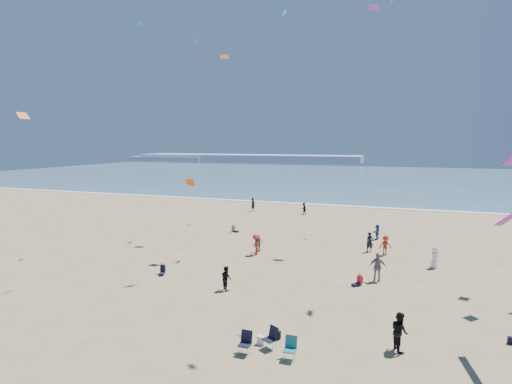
% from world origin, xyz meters
% --- Properties ---
extents(ground, '(220.00, 220.00, 0.00)m').
position_xyz_m(ground, '(0.00, 0.00, 0.00)').
color(ground, tan).
rests_on(ground, ground).
extents(ocean, '(220.00, 100.00, 0.06)m').
position_xyz_m(ocean, '(0.00, 95.00, 0.03)').
color(ocean, '#476B84').
rests_on(ocean, ground).
extents(surf_line, '(220.00, 1.20, 0.08)m').
position_xyz_m(surf_line, '(0.00, 45.00, 0.04)').
color(surf_line, white).
rests_on(surf_line, ground).
extents(headland_far, '(110.00, 20.00, 3.20)m').
position_xyz_m(headland_far, '(-60.00, 170.00, 1.60)').
color(headland_far, '#7A8EA8').
rests_on(headland_far, ground).
extents(headland_near, '(40.00, 14.00, 2.00)m').
position_xyz_m(headland_near, '(-100.00, 165.00, 1.00)').
color(headland_near, '#7A8EA8').
rests_on(headland_near, ground).
extents(standing_flyers, '(28.37, 41.12, 1.94)m').
position_xyz_m(standing_flyers, '(5.76, 16.53, 0.82)').
color(standing_flyers, white).
rests_on(standing_flyers, ground).
extents(seated_group, '(15.02, 31.93, 0.84)m').
position_xyz_m(seated_group, '(0.92, 7.33, 0.42)').
color(seated_group, silver).
rests_on(seated_group, ground).
extents(chair_cluster, '(2.61, 1.51, 1.00)m').
position_xyz_m(chair_cluster, '(4.60, 2.23, 0.50)').
color(chair_cluster, black).
rests_on(chair_cluster, ground).
extents(white_tote, '(0.35, 0.20, 0.40)m').
position_xyz_m(white_tote, '(4.04, 2.94, 0.20)').
color(white_tote, white).
rests_on(white_tote, ground).
extents(black_backpack, '(0.30, 0.22, 0.38)m').
position_xyz_m(black_backpack, '(4.60, 3.71, 0.19)').
color(black_backpack, black).
rests_on(black_backpack, ground).
extents(navy_bag, '(0.28, 0.18, 0.34)m').
position_xyz_m(navy_bag, '(14.99, 6.86, 0.17)').
color(navy_bag, black).
rests_on(navy_bag, ground).
extents(kites_aloft, '(38.19, 41.13, 26.83)m').
position_xyz_m(kites_aloft, '(9.48, 12.79, 14.13)').
color(kites_aloft, pink).
rests_on(kites_aloft, ground).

